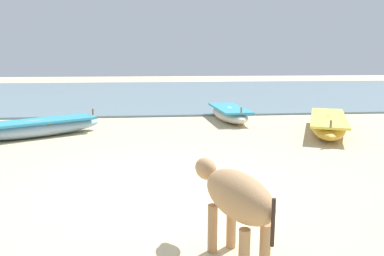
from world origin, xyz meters
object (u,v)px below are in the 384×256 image
(fishing_boat_1, at_px, (229,113))
(cow_adult_tan, at_px, (235,197))
(fishing_boat_5, at_px, (35,128))
(fishing_boat_0, at_px, (328,124))

(fishing_boat_1, xyz_separation_m, cow_adult_tan, (-1.91, -9.61, 0.51))
(fishing_boat_1, distance_m, fishing_boat_5, 6.70)
(cow_adult_tan, bearing_deg, fishing_boat_0, -51.63)
(fishing_boat_0, relative_size, fishing_boat_1, 1.33)
(fishing_boat_1, bearing_deg, fishing_boat_5, -73.80)
(fishing_boat_0, xyz_separation_m, fishing_boat_5, (-8.96, 0.26, -0.01))
(fishing_boat_1, height_order, fishing_boat_5, fishing_boat_1)
(fishing_boat_5, xyz_separation_m, cow_adult_tan, (4.41, -7.38, 0.51))
(fishing_boat_5, bearing_deg, cow_adult_tan, -90.17)
(fishing_boat_5, bearing_deg, fishing_boat_0, -32.74)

